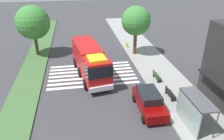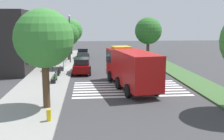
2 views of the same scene
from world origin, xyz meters
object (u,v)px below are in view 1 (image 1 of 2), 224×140
(bus_stop_shelter, at_px, (193,106))
(fire_hydrant, at_px, (127,45))
(bench_near_shelter, at_px, (170,93))
(median_tree_far_west, at_px, (33,22))
(fire_truck, at_px, (90,61))
(bench_west_of_shelter, at_px, (157,76))
(parked_car_west, at_px, (149,101))
(sidewalk_tree_far_west, at_px, (136,21))

(bus_stop_shelter, height_order, fire_hydrant, bus_stop_shelter)
(bench_near_shelter, bearing_deg, median_tree_far_west, -134.29)
(fire_truck, relative_size, fire_hydrant, 13.61)
(fire_truck, relative_size, bench_near_shelter, 5.95)
(bench_west_of_shelter, bearing_deg, parked_car_west, -27.05)
(bench_west_of_shelter, bearing_deg, fire_truck, -107.75)
(bus_stop_shelter, xyz_separation_m, bench_west_of_shelter, (-7.64, 0.02, -1.30))
(sidewalk_tree_far_west, relative_size, fire_hydrant, 9.53)
(bench_west_of_shelter, xyz_separation_m, sidewalk_tree_far_west, (-7.94, -0.36, 4.22))
(bench_near_shelter, xyz_separation_m, sidewalk_tree_far_west, (-11.58, -0.36, 4.22))
(bus_stop_shelter, bearing_deg, bench_near_shelter, 179.74)
(bench_near_shelter, xyz_separation_m, fire_hydrant, (-14.26, -0.86, -0.10))
(median_tree_far_west, bearing_deg, bench_near_shelter, 45.71)
(fire_truck, height_order, sidewalk_tree_far_west, sidewalk_tree_far_west)
(parked_car_west, distance_m, fire_hydrant, 15.73)
(fire_truck, relative_size, median_tree_far_west, 1.39)
(fire_truck, xyz_separation_m, parked_car_west, (7.28, 4.50, -1.06))
(bench_west_of_shelter, distance_m, fire_hydrant, 10.65)
(parked_car_west, height_order, bench_west_of_shelter, parked_car_west)
(bus_stop_shelter, distance_m, bench_near_shelter, 4.20)
(fire_truck, distance_m, fire_hydrant, 10.51)
(bus_stop_shelter, relative_size, median_tree_far_west, 0.51)
(fire_truck, height_order, parked_car_west, fire_truck)
(parked_car_west, height_order, bus_stop_shelter, bus_stop_shelter)
(bench_west_of_shelter, height_order, median_tree_far_west, median_tree_far_west)
(parked_car_west, bearing_deg, bus_stop_shelter, 44.87)
(parked_car_west, bearing_deg, sidewalk_tree_far_west, 171.11)
(bus_stop_shelter, bearing_deg, sidewalk_tree_far_west, -178.73)
(parked_car_west, height_order, bench_near_shelter, parked_car_west)
(parked_car_west, bearing_deg, bench_near_shelter, 118.98)
(bench_near_shelter, bearing_deg, bus_stop_shelter, -0.26)
(fire_truck, relative_size, sidewalk_tree_far_west, 1.43)
(sidewalk_tree_far_west, bearing_deg, bench_west_of_shelter, 2.62)
(parked_car_west, distance_m, median_tree_far_west, 19.16)
(bus_stop_shelter, bearing_deg, fire_hydrant, -177.35)
(sidewalk_tree_far_west, distance_m, median_tree_far_west, 13.71)
(parked_car_west, xyz_separation_m, bench_near_shelter, (-1.38, 2.56, -0.33))
(bench_west_of_shelter, xyz_separation_m, median_tree_far_west, (-9.94, -13.92, 4.10))
(parked_car_west, bearing_deg, median_tree_far_west, -142.04)
(bench_near_shelter, relative_size, median_tree_far_west, 0.23)
(parked_car_west, distance_m, bench_near_shelter, 2.93)
(fire_hydrant, bearing_deg, parked_car_west, -6.20)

